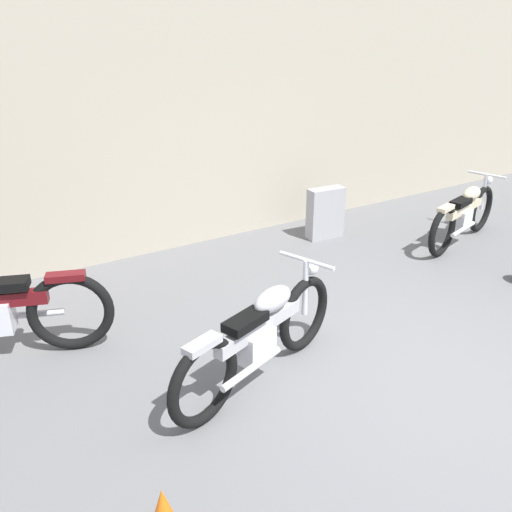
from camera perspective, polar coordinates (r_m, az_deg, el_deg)
name	(u,v)px	position (r m, az deg, el deg)	size (l,w,h in m)	color
ground_plane	(442,393)	(4.87, 19.17, -13.61)	(40.00, 40.00, 0.00)	slate
building_wall	(203,113)	(7.37, -5.64, 14.90)	(18.00, 0.30, 3.49)	#B2A893
stone_marker	(325,213)	(7.68, 7.41, 4.55)	(0.53, 0.20, 0.73)	#9E9EA3
motorcycle_silver	(261,335)	(4.52, 0.53, -8.44)	(1.97, 0.87, 0.92)	black
motorcycle_cream	(464,214)	(7.95, 21.30, 4.19)	(1.91, 0.73, 0.88)	black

